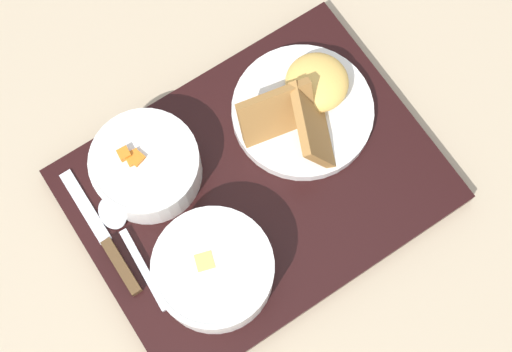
{
  "coord_description": "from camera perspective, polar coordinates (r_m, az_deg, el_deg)",
  "views": [
    {
      "loc": [
        -0.15,
        -0.19,
        0.83
      ],
      "look_at": [
        0.0,
        0.0,
        0.05
      ],
      "focal_mm": 50.0,
      "sensor_mm": 36.0,
      "label": 1
    }
  ],
  "objects": [
    {
      "name": "bowl_salad",
      "position": [
        0.83,
        -8.77,
        0.82
      ],
      "size": [
        0.13,
        0.13,
        0.06
      ],
      "color": "white",
      "rests_on": "serving_tray"
    },
    {
      "name": "bowl_soup",
      "position": [
        0.79,
        -3.41,
        -7.52
      ],
      "size": [
        0.13,
        0.13,
        0.06
      ],
      "color": "white",
      "rests_on": "serving_tray"
    },
    {
      "name": "serving_tray",
      "position": [
        0.86,
        0.0,
        -0.78
      ],
      "size": [
        0.45,
        0.35,
        0.02
      ],
      "color": "black",
      "rests_on": "ground_plane"
    },
    {
      "name": "knife",
      "position": [
        0.84,
        -11.55,
        -5.73
      ],
      "size": [
        0.03,
        0.17,
        0.01
      ],
      "rotation": [
        0.0,
        0.0,
        1.47
      ],
      "color": "silver",
      "rests_on": "serving_tray"
    },
    {
      "name": "spoon",
      "position": [
        0.84,
        -10.49,
        -4.63
      ],
      "size": [
        0.04,
        0.15,
        0.01
      ],
      "rotation": [
        0.0,
        0.0,
        1.42
      ],
      "color": "silver",
      "rests_on": "serving_tray"
    },
    {
      "name": "plate_main",
      "position": [
        0.86,
        3.92,
        5.58
      ],
      "size": [
        0.17,
        0.17,
        0.09
      ],
      "color": "white",
      "rests_on": "serving_tray"
    },
    {
      "name": "ground_plane",
      "position": [
        0.87,
        0.0,
        -0.96
      ],
      "size": [
        4.0,
        4.0,
        0.0
      ],
      "primitive_type": "plane",
      "color": "tan"
    }
  ]
}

